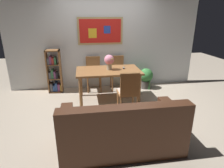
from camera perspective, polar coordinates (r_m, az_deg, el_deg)
The scene contains 11 objects.
ground_plane at distance 4.28m, azimuth 0.26°, elevation -7.09°, with size 12.00×12.00×0.00m, color tan.
wall_back_with_painting at distance 5.33m, azimuth -2.29°, elevation 12.94°, with size 5.20×0.14×2.60m.
dining_table at distance 4.44m, azimuth -1.11°, elevation 3.03°, with size 1.47×0.89×0.76m.
dining_chair_near_right at distance 3.83m, azimuth 4.97°, elevation -1.70°, with size 0.40×0.41×0.91m.
dining_chair_far_left at distance 5.17m, azimuth -5.61°, elevation 3.97°, with size 0.40×0.41×0.91m.
dining_chair_far_right at distance 5.25m, azimuth 1.61°, elevation 4.30°, with size 0.40×0.41×0.91m.
leather_couch at distance 2.93m, azimuth 2.87°, elevation -13.90°, with size 1.80×0.84×0.84m.
bookshelf at distance 5.24m, azimuth -16.94°, elevation 3.00°, with size 0.36×0.28×1.13m.
potted_ivy at distance 5.42m, azimuth 10.12°, elevation 1.93°, with size 0.39×0.39×0.62m.
flower_vase at distance 4.38m, azimuth -0.87°, elevation 7.04°, with size 0.22×0.23×0.35m.
tv_remote at distance 4.54m, azimuth 3.54°, elevation 4.85°, with size 0.07×0.16×0.02m.
Camera 1 is at (-0.60, -3.78, 1.93)m, focal length 30.41 mm.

